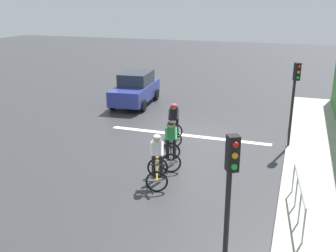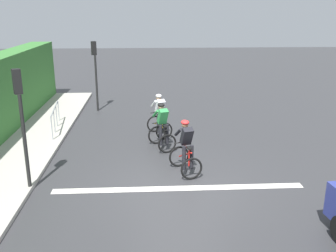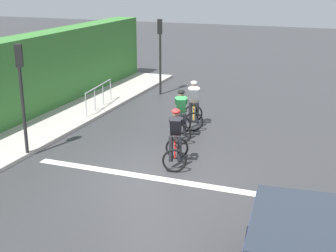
{
  "view_description": "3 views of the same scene",
  "coord_description": "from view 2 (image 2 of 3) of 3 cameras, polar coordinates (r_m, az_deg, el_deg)",
  "views": [
    {
      "loc": [
        -4.24,
        14.76,
        5.47
      ],
      "look_at": [
        0.16,
        2.02,
        1.06
      ],
      "focal_mm": 41.0,
      "sensor_mm": 36.0,
      "label": 1
    },
    {
      "loc": [
        -0.85,
        -9.77,
        4.8
      ],
      "look_at": [
        -0.2,
        1.65,
        1.29
      ],
      "focal_mm": 40.99,
      "sensor_mm": 36.0,
      "label": 2
    },
    {
      "loc": [
        4.6,
        -10.97,
        5.23
      ],
      "look_at": [
        -0.24,
        1.7,
        0.9
      ],
      "focal_mm": 51.17,
      "sensor_mm": 36.0,
      "label": 3
    }
  ],
  "objects": [
    {
      "name": "ground_plane",
      "position": [
        10.92,
        1.57,
        -9.04
      ],
      "size": [
        80.0,
        80.0,
        0.0
      ],
      "primitive_type": "plane",
      "color": "#333335"
    },
    {
      "name": "sidewalk_kerb",
      "position": [
        13.49,
        -22.97,
        -4.94
      ],
      "size": [
        2.8,
        20.67,
        0.12
      ],
      "primitive_type": "cube",
      "color": "#ADA89E",
      "rests_on": "ground"
    },
    {
      "name": "road_marking_stop_line",
      "position": [
        10.83,
        1.62,
        -9.24
      ],
      "size": [
        7.0,
        0.3,
        0.01
      ],
      "primitive_type": "cube",
      "color": "silver",
      "rests_on": "ground"
    },
    {
      "name": "cyclist_lead",
      "position": [
        14.89,
        -1.25,
        1.45
      ],
      "size": [
        1.0,
        1.24,
        1.66
      ],
      "color": "black",
      "rests_on": "ground"
    },
    {
      "name": "cyclist_second",
      "position": [
        13.51,
        -0.88,
        -0.19
      ],
      "size": [
        1.0,
        1.24,
        1.66
      ],
      "color": "black",
      "rests_on": "ground"
    },
    {
      "name": "cyclist_mid",
      "position": [
        11.48,
        2.66,
        -3.38
      ],
      "size": [
        0.95,
        1.22,
        1.66
      ],
      "color": "black",
      "rests_on": "ground"
    },
    {
      "name": "traffic_light_near_crossing",
      "position": [
        10.7,
        -21.03,
        1.96
      ],
      "size": [
        0.27,
        0.29,
        3.34
      ],
      "color": "black",
      "rests_on": "ground"
    },
    {
      "name": "traffic_light_far_junction",
      "position": [
        18.8,
        -10.8,
        8.87
      ],
      "size": [
        0.27,
        0.29,
        3.34
      ],
      "color": "black",
      "rests_on": "ground"
    },
    {
      "name": "pedestrian_railing_kerbside",
      "position": [
        16.01,
        -16.45,
        1.69
      ],
      "size": [
        0.35,
        2.62,
        1.03
      ],
      "color": "#999EA3",
      "rests_on": "ground"
    }
  ]
}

